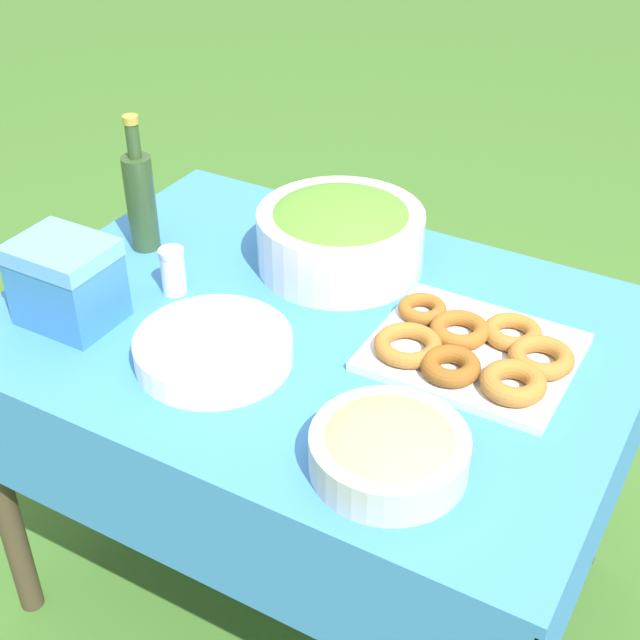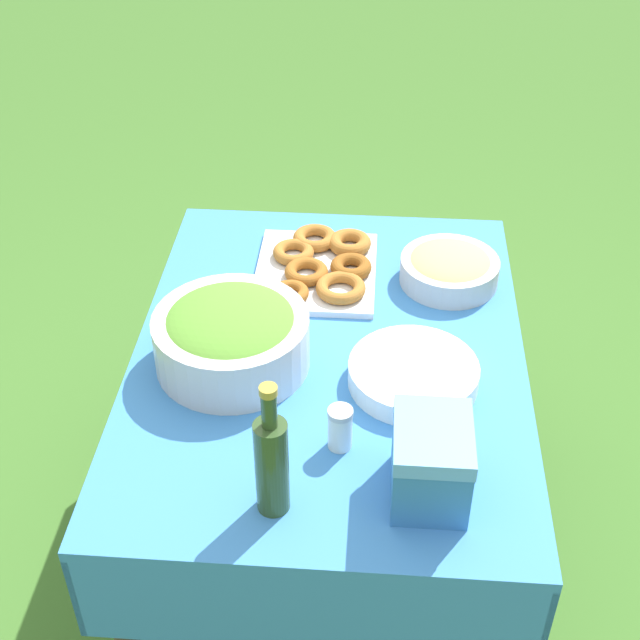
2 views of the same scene
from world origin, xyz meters
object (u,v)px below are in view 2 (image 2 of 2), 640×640
Objects in this scene: pasta_bowl at (449,268)px; cooler_box at (431,462)px; donut_platter at (321,266)px; olive_oil_bottle at (272,462)px; salad_bowl at (231,336)px; plate_stack at (413,374)px.

cooler_box is (-0.67, 0.06, 0.04)m from pasta_bowl.
donut_platter is 1.30× the size of olive_oil_bottle.
salad_bowl is 0.53m from cooler_box.
cooler_box is (-0.68, -0.24, 0.06)m from donut_platter.
cooler_box reaches higher than salad_bowl.
pasta_bowl is 0.67m from cooler_box.
olive_oil_bottle reaches higher than donut_platter.
salad_bowl is at bearing 125.61° from pasta_bowl.
pasta_bowl is at bearing -91.98° from donut_platter.
olive_oil_bottle is at bearing 177.65° from donut_platter.
pasta_bowl is 0.80m from olive_oil_bottle.
salad_bowl is at bearing 84.49° from plate_stack.
salad_bowl is at bearing 18.84° from olive_oil_bottle.
cooler_box is at bearing -175.23° from plate_stack.
pasta_bowl is 1.37× the size of cooler_box.
olive_oil_bottle is 0.28m from cooler_box.
pasta_bowl is 0.63× the size of donut_platter.
plate_stack is at bearing 4.77° from cooler_box.
cooler_box reaches higher than donut_platter.
pasta_bowl is 0.87× the size of plate_stack.
plate_stack is at bearing -150.15° from donut_platter.
pasta_bowl is at bearing -13.25° from plate_stack.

